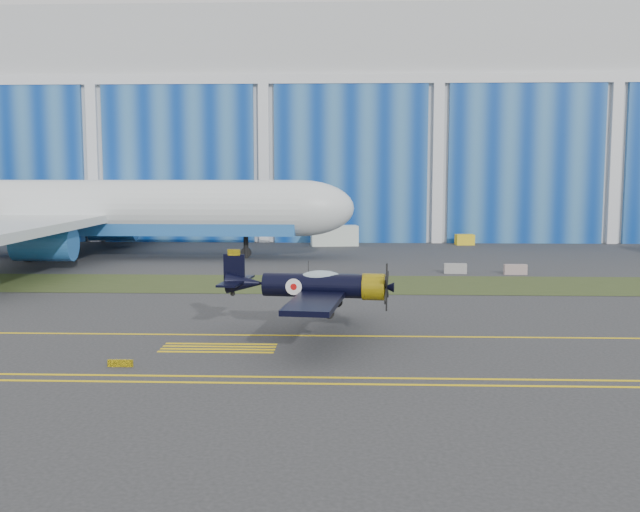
{
  "coord_description": "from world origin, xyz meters",
  "views": [
    {
      "loc": [
        -11.21,
        -46.21,
        9.3
      ],
      "look_at": [
        -13.12,
        3.62,
        3.52
      ],
      "focal_mm": 42.0,
      "sensor_mm": 36.0,
      "label": 1
    }
  ],
  "objects_px": {
    "shipping_container": "(334,236)",
    "tug": "(465,240)",
    "warbird": "(314,285)",
    "jetliner": "(70,147)"
  },
  "relations": [
    {
      "from": "shipping_container",
      "to": "tug",
      "type": "distance_m",
      "value": 16.23
    },
    {
      "from": "warbird",
      "to": "tug",
      "type": "xyz_separation_m",
      "value": [
        16.32,
        52.16,
        -2.27
      ]
    },
    {
      "from": "jetliner",
      "to": "shipping_container",
      "type": "relative_size",
      "value": 11.81
    },
    {
      "from": "warbird",
      "to": "shipping_container",
      "type": "distance_m",
      "value": 50.63
    },
    {
      "from": "tug",
      "to": "jetliner",
      "type": "bearing_deg",
      "value": -167.78
    },
    {
      "from": "jetliner",
      "to": "tug",
      "type": "height_order",
      "value": "jetliner"
    },
    {
      "from": "warbird",
      "to": "shipping_container",
      "type": "height_order",
      "value": "warbird"
    },
    {
      "from": "warbird",
      "to": "jetliner",
      "type": "height_order",
      "value": "jetliner"
    },
    {
      "from": "warbird",
      "to": "jetliner",
      "type": "bearing_deg",
      "value": 132.93
    },
    {
      "from": "jetliner",
      "to": "shipping_container",
      "type": "bearing_deg",
      "value": 25.56
    }
  ]
}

